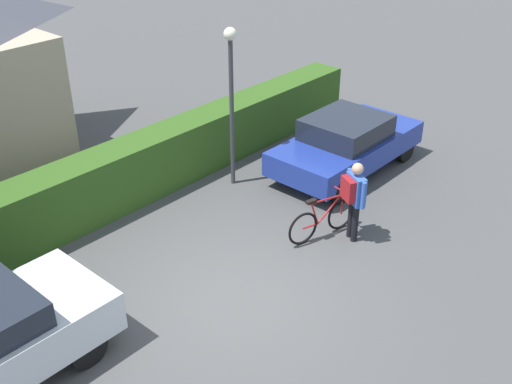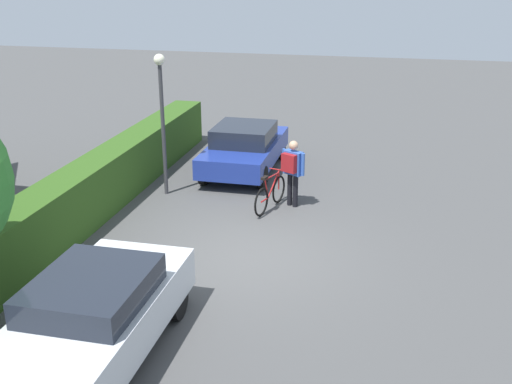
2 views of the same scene
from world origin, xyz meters
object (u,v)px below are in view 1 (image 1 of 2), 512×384
Objects in this scene: bicycle at (323,219)px; street_lamp at (231,85)px; person_rider at (354,194)px; parked_car_far at (346,143)px.

street_lamp reaches higher than bicycle.
person_rider is 3.65m from street_lamp.
parked_car_far reaches higher than bicycle.
street_lamp reaches higher than parked_car_far.
street_lamp is (0.43, 2.90, 2.02)m from bicycle.
person_rider is 0.46× the size of street_lamp.
street_lamp is at bearing 81.47° from bicycle.
street_lamp is (0.13, 3.38, 1.38)m from person_rider.
person_rider is (0.30, -0.48, 0.64)m from bicycle.
bicycle is 0.46× the size of street_lamp.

